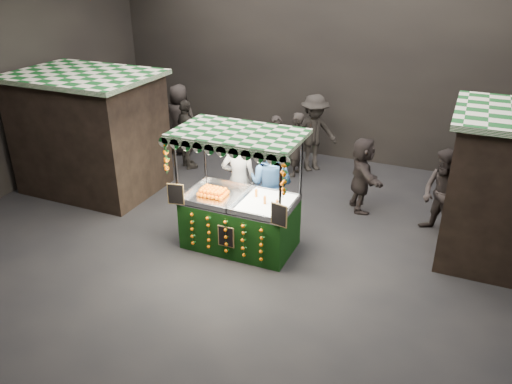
% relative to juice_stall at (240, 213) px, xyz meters
% --- Properties ---
extents(ground, '(12.00, 12.00, 0.00)m').
position_rel_juice_stall_xyz_m(ground, '(0.31, 0.05, -0.68)').
color(ground, black).
rests_on(ground, ground).
extents(market_hall, '(12.10, 10.10, 5.05)m').
position_rel_juice_stall_xyz_m(market_hall, '(0.31, 0.05, 2.70)').
color(market_hall, black).
rests_on(market_hall, ground).
extents(neighbour_stall_left, '(3.00, 2.20, 2.60)m').
position_rel_juice_stall_xyz_m(neighbour_stall_left, '(-4.09, 1.05, 0.63)').
color(neighbour_stall_left, black).
rests_on(neighbour_stall_left, ground).
extents(juice_stall, '(2.26, 1.33, 2.19)m').
position_rel_juice_stall_xyz_m(juice_stall, '(0.00, 0.00, 0.00)').
color(juice_stall, black).
rests_on(juice_stall, ground).
extents(vendor_grey, '(0.78, 0.64, 1.83)m').
position_rel_juice_stall_xyz_m(vendor_grey, '(-0.41, 0.84, 0.24)').
color(vendor_grey, slate).
rests_on(vendor_grey, ground).
extents(vendor_blue, '(0.97, 0.79, 1.86)m').
position_rel_juice_stall_xyz_m(vendor_blue, '(0.26, 0.86, 0.25)').
color(vendor_blue, navy).
rests_on(vendor_blue, ground).
extents(shopper_0, '(0.64, 0.53, 1.51)m').
position_rel_juice_stall_xyz_m(shopper_0, '(-0.54, 3.17, 0.08)').
color(shopper_0, black).
rests_on(shopper_0, ground).
extents(shopper_1, '(1.05, 1.02, 1.71)m').
position_rel_juice_stall_xyz_m(shopper_1, '(3.25, 1.85, 0.18)').
color(shopper_1, black).
rests_on(shopper_1, ground).
extents(shopper_2, '(1.05, 0.95, 1.71)m').
position_rel_juice_stall_xyz_m(shopper_2, '(-2.77, 2.88, 0.18)').
color(shopper_2, '#2B2823').
rests_on(shopper_2, ground).
extents(shopper_3, '(1.36, 1.34, 1.88)m').
position_rel_juice_stall_xyz_m(shopper_3, '(0.10, 3.98, 0.26)').
color(shopper_3, black).
rests_on(shopper_3, ground).
extents(shopper_4, '(1.00, 0.75, 1.84)m').
position_rel_juice_stall_xyz_m(shopper_4, '(-3.46, 3.71, 0.24)').
color(shopper_4, '#2B2523').
rests_on(shopper_4, ground).
extents(shopper_5, '(1.10, 1.51, 1.58)m').
position_rel_juice_stall_xyz_m(shopper_5, '(1.66, 2.32, 0.11)').
color(shopper_5, '#282221').
rests_on(shopper_5, ground).
extents(shopper_6, '(0.38, 0.57, 1.55)m').
position_rel_juice_stall_xyz_m(shopper_6, '(-0.19, 3.50, 0.10)').
color(shopper_6, '#2A2422').
rests_on(shopper_6, ground).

